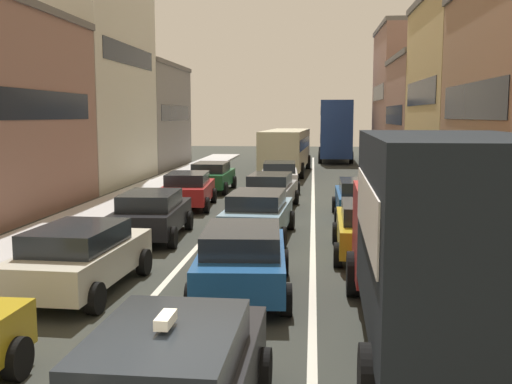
{
  "coord_description": "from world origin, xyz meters",
  "views": [
    {
      "loc": [
        1.67,
        -5.51,
        3.85
      ],
      "look_at": [
        0.0,
        12.0,
        1.6
      ],
      "focal_mm": 41.96,
      "sensor_mm": 36.0,
      "label": 1
    }
  ],
  "objects_px": {
    "sedan_left_lane_third": "(152,214)",
    "taxi_centre_lane_front": "(170,383)",
    "coupe_centre_lane_fourth": "(270,190)",
    "bus_far_queue_secondary": "(335,128)",
    "removalist_box_truck": "(439,233)",
    "sedan_left_lane_fourth": "(188,189)",
    "sedan_centre_lane_second": "(243,258)",
    "wagon_left_lane_second": "(81,256)",
    "wagon_right_lane_far": "(361,198)",
    "sedan_centre_lane_fifth": "(279,175)",
    "sedan_right_lane_behind_truck": "(371,227)",
    "hatchback_centre_lane_third": "(258,213)",
    "bus_mid_queue_primary": "(286,147)",
    "sedan_left_lane_fifth": "(212,176)"
  },
  "relations": [
    {
      "from": "sedan_left_lane_third",
      "to": "sedan_right_lane_behind_truck",
      "type": "distance_m",
      "value": 6.85
    },
    {
      "from": "sedan_left_lane_fifth",
      "to": "sedan_right_lane_behind_truck",
      "type": "relative_size",
      "value": 1.0
    },
    {
      "from": "bus_mid_queue_primary",
      "to": "bus_far_queue_secondary",
      "type": "height_order",
      "value": "bus_far_queue_secondary"
    },
    {
      "from": "coupe_centre_lane_fourth",
      "to": "sedan_left_lane_fifth",
      "type": "bearing_deg",
      "value": 34.83
    },
    {
      "from": "removalist_box_truck",
      "to": "taxi_centre_lane_front",
      "type": "bearing_deg",
      "value": 133.18
    },
    {
      "from": "sedan_left_lane_third",
      "to": "sedan_centre_lane_fifth",
      "type": "xyz_separation_m",
      "value": [
        3.32,
        12.49,
        0.0
      ]
    },
    {
      "from": "sedan_right_lane_behind_truck",
      "to": "sedan_left_lane_fifth",
      "type": "bearing_deg",
      "value": 27.72
    },
    {
      "from": "removalist_box_truck",
      "to": "sedan_centre_lane_second",
      "type": "relative_size",
      "value": 1.76
    },
    {
      "from": "hatchback_centre_lane_third",
      "to": "removalist_box_truck",
      "type": "bearing_deg",
      "value": -154.3
    },
    {
      "from": "wagon_left_lane_second",
      "to": "wagon_right_lane_far",
      "type": "relative_size",
      "value": 1.02
    },
    {
      "from": "sedan_centre_lane_second",
      "to": "taxi_centre_lane_front",
      "type": "bearing_deg",
      "value": 175.15
    },
    {
      "from": "wagon_left_lane_second",
      "to": "sedan_left_lane_fifth",
      "type": "bearing_deg",
      "value": 2.94
    },
    {
      "from": "hatchback_centre_lane_third",
      "to": "sedan_right_lane_behind_truck",
      "type": "distance_m",
      "value": 3.93
    },
    {
      "from": "removalist_box_truck",
      "to": "hatchback_centre_lane_third",
      "type": "distance_m",
      "value": 9.72
    },
    {
      "from": "sedan_right_lane_behind_truck",
      "to": "bus_mid_queue_primary",
      "type": "relative_size",
      "value": 0.41
    },
    {
      "from": "removalist_box_truck",
      "to": "sedan_right_lane_behind_truck",
      "type": "relative_size",
      "value": 1.79
    },
    {
      "from": "removalist_box_truck",
      "to": "sedan_left_lane_fourth",
      "type": "height_order",
      "value": "removalist_box_truck"
    },
    {
      "from": "sedan_left_lane_fourth",
      "to": "sedan_right_lane_behind_truck",
      "type": "bearing_deg",
      "value": -143.48
    },
    {
      "from": "sedan_centre_lane_fifth",
      "to": "sedan_left_lane_fifth",
      "type": "height_order",
      "value": "same"
    },
    {
      "from": "bus_far_queue_secondary",
      "to": "sedan_left_lane_third",
      "type": "bearing_deg",
      "value": 169.24
    },
    {
      "from": "taxi_centre_lane_front",
      "to": "wagon_left_lane_second",
      "type": "height_order",
      "value": "taxi_centre_lane_front"
    },
    {
      "from": "sedan_centre_lane_second",
      "to": "wagon_right_lane_far",
      "type": "bearing_deg",
      "value": -22.37
    },
    {
      "from": "sedan_centre_lane_fifth",
      "to": "sedan_right_lane_behind_truck",
      "type": "relative_size",
      "value": 1.01
    },
    {
      "from": "hatchback_centre_lane_third",
      "to": "sedan_left_lane_fifth",
      "type": "distance_m",
      "value": 11.94
    },
    {
      "from": "removalist_box_truck",
      "to": "hatchback_centre_lane_third",
      "type": "bearing_deg",
      "value": 24.23
    },
    {
      "from": "removalist_box_truck",
      "to": "sedan_centre_lane_fifth",
      "type": "relative_size",
      "value": 1.77
    },
    {
      "from": "sedan_left_lane_third",
      "to": "taxi_centre_lane_front",
      "type": "bearing_deg",
      "value": -166.18
    },
    {
      "from": "coupe_centre_lane_fourth",
      "to": "bus_far_queue_secondary",
      "type": "height_order",
      "value": "bus_far_queue_secondary"
    },
    {
      "from": "sedan_centre_lane_second",
      "to": "hatchback_centre_lane_third",
      "type": "bearing_deg",
      "value": -1.64
    },
    {
      "from": "wagon_right_lane_far",
      "to": "sedan_left_lane_fifth",
      "type": "bearing_deg",
      "value": 42.44
    },
    {
      "from": "sedan_centre_lane_second",
      "to": "sedan_centre_lane_fifth",
      "type": "distance_m",
      "value": 18.09
    },
    {
      "from": "sedan_left_lane_third",
      "to": "wagon_right_lane_far",
      "type": "xyz_separation_m",
      "value": [
        6.84,
        4.21,
        0.0
      ]
    },
    {
      "from": "hatchback_centre_lane_third",
      "to": "sedan_left_lane_third",
      "type": "height_order",
      "value": "same"
    },
    {
      "from": "removalist_box_truck",
      "to": "wagon_right_lane_far",
      "type": "bearing_deg",
      "value": 2.39
    },
    {
      "from": "sedan_left_lane_third",
      "to": "sedan_left_lane_fifth",
      "type": "height_order",
      "value": "same"
    },
    {
      "from": "sedan_left_lane_fourth",
      "to": "bus_mid_queue_primary",
      "type": "height_order",
      "value": "bus_mid_queue_primary"
    },
    {
      "from": "bus_mid_queue_primary",
      "to": "coupe_centre_lane_fourth",
      "type": "bearing_deg",
      "value": -176.94
    },
    {
      "from": "wagon_right_lane_far",
      "to": "taxi_centre_lane_front",
      "type": "bearing_deg",
      "value": 168.05
    },
    {
      "from": "sedan_centre_lane_second",
      "to": "sedan_centre_lane_fifth",
      "type": "height_order",
      "value": "same"
    },
    {
      "from": "hatchback_centre_lane_third",
      "to": "sedan_left_lane_fifth",
      "type": "bearing_deg",
      "value": 19.57
    },
    {
      "from": "sedan_left_lane_third",
      "to": "sedan_right_lane_behind_truck",
      "type": "bearing_deg",
      "value": -106.66
    },
    {
      "from": "hatchback_centre_lane_third",
      "to": "coupe_centre_lane_fourth",
      "type": "distance_m",
      "value": 5.82
    },
    {
      "from": "sedan_centre_lane_fifth",
      "to": "sedan_right_lane_behind_truck",
      "type": "xyz_separation_m",
      "value": [
        3.32,
        -14.17,
        0.0
      ]
    },
    {
      "from": "bus_mid_queue_primary",
      "to": "sedan_centre_lane_fifth",
      "type": "bearing_deg",
      "value": -176.7
    },
    {
      "from": "sedan_centre_lane_second",
      "to": "wagon_right_lane_far",
      "type": "distance_m",
      "value": 10.35
    },
    {
      "from": "sedan_centre_lane_second",
      "to": "bus_far_queue_secondary",
      "type": "relative_size",
      "value": 0.42
    },
    {
      "from": "wagon_left_lane_second",
      "to": "sedan_right_lane_behind_truck",
      "type": "height_order",
      "value": "same"
    },
    {
      "from": "sedan_right_lane_behind_truck",
      "to": "bus_mid_queue_primary",
      "type": "bearing_deg",
      "value": 9.46
    },
    {
      "from": "sedan_right_lane_behind_truck",
      "to": "bus_mid_queue_primary",
      "type": "distance_m",
      "value": 23.66
    },
    {
      "from": "wagon_left_lane_second",
      "to": "bus_mid_queue_primary",
      "type": "bearing_deg",
      "value": -4.14
    }
  ]
}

